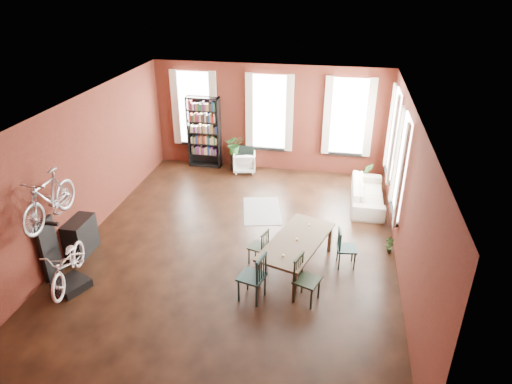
% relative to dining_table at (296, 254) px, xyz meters
% --- Properties ---
extents(room, '(9.00, 9.04, 3.22)m').
position_rel_dining_table_xyz_m(room, '(-1.16, 1.24, 1.79)').
color(room, black).
rests_on(room, ground).
extents(dining_table, '(1.50, 2.23, 0.70)m').
position_rel_dining_table_xyz_m(dining_table, '(0.00, 0.00, 0.00)').
color(dining_table, brown).
rests_on(dining_table, ground).
extents(dining_chair_a, '(0.56, 0.56, 0.99)m').
position_rel_dining_table_xyz_m(dining_chair_a, '(-0.72, -1.10, 0.15)').
color(dining_chair_a, '#173232').
rests_on(dining_chair_a, ground).
extents(dining_chair_b, '(0.46, 0.46, 0.79)m').
position_rel_dining_table_xyz_m(dining_chair_b, '(-0.81, 0.07, 0.05)').
color(dining_chair_b, black).
rests_on(dining_chair_b, ground).
extents(dining_chair_c, '(0.55, 0.55, 0.94)m').
position_rel_dining_table_xyz_m(dining_chair_c, '(0.31, -0.98, 0.12)').
color(dining_chair_c, black).
rests_on(dining_chair_c, ground).
extents(dining_chair_d, '(0.44, 0.44, 0.84)m').
position_rel_dining_table_xyz_m(dining_chair_d, '(1.02, 0.31, 0.07)').
color(dining_chair_d, '#173431').
rests_on(dining_chair_d, ground).
extents(bookshelf, '(1.00, 0.32, 2.20)m').
position_rel_dining_table_xyz_m(bookshelf, '(-3.41, 4.93, 0.75)').
color(bookshelf, black).
rests_on(bookshelf, ground).
extents(white_armchair, '(0.77, 0.74, 0.68)m').
position_rel_dining_table_xyz_m(white_armchair, '(-2.11, 4.72, -0.01)').
color(white_armchair, white).
rests_on(white_armchair, ground).
extents(cream_sofa, '(0.61, 2.08, 0.81)m').
position_rel_dining_table_xyz_m(cream_sofa, '(1.54, 3.23, 0.06)').
color(cream_sofa, beige).
rests_on(cream_sofa, ground).
extents(striped_rug, '(1.25, 1.67, 0.01)m').
position_rel_dining_table_xyz_m(striped_rug, '(-1.13, 2.31, -0.34)').
color(striped_rug, black).
rests_on(striped_rug, ground).
extents(bike_trainer, '(0.76, 0.76, 0.17)m').
position_rel_dining_table_xyz_m(bike_trainer, '(-4.26, -1.48, -0.26)').
color(bike_trainer, black).
rests_on(bike_trainer, ground).
extents(bike_wall_rack, '(0.16, 0.60, 1.30)m').
position_rel_dining_table_xyz_m(bike_wall_rack, '(-4.81, -1.17, 0.30)').
color(bike_wall_rack, black).
rests_on(bike_wall_rack, ground).
extents(console_table, '(0.40, 0.80, 0.80)m').
position_rel_dining_table_xyz_m(console_table, '(-4.69, -0.27, 0.05)').
color(console_table, black).
rests_on(console_table, ground).
extents(plant_stand, '(0.28, 0.28, 0.53)m').
position_rel_dining_table_xyz_m(plant_stand, '(-2.40, 4.78, -0.08)').
color(plant_stand, black).
rests_on(plant_stand, ground).
extents(plant_by_sofa, '(0.54, 0.81, 0.33)m').
position_rel_dining_table_xyz_m(plant_by_sofa, '(1.49, 4.27, -0.18)').
color(plant_by_sofa, '#265220').
rests_on(plant_by_sofa, ground).
extents(plant_small, '(0.30, 0.42, 0.13)m').
position_rel_dining_table_xyz_m(plant_small, '(1.96, 0.98, -0.28)').
color(plant_small, '#285220').
rests_on(plant_small, ground).
extents(bicycle_floor, '(0.72, 0.95, 1.62)m').
position_rel_dining_table_xyz_m(bicycle_floor, '(-4.22, -1.49, 0.63)').
color(bicycle_floor, silver).
rests_on(bicycle_floor, bike_trainer).
extents(bicycle_hung, '(0.47, 1.00, 1.66)m').
position_rel_dining_table_xyz_m(bicycle_hung, '(-4.56, -1.17, 1.78)').
color(bicycle_hung, '#A5A8AD').
rests_on(bicycle_hung, bike_wall_rack).
extents(plant_on_stand, '(0.68, 0.72, 0.47)m').
position_rel_dining_table_xyz_m(plant_on_stand, '(-2.43, 4.77, 0.42)').
color(plant_on_stand, '#295F26').
rests_on(plant_on_stand, plant_stand).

